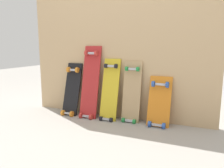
% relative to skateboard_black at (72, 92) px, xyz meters
% --- Properties ---
extents(ground_plane, '(12.00, 12.00, 0.00)m').
position_rel_skateboard_black_xyz_m(ground_plane, '(0.55, 0.06, -0.28)').
color(ground_plane, '#9E9991').
extents(plywood_wall_panel, '(2.25, 0.04, 1.44)m').
position_rel_skateboard_black_xyz_m(plywood_wall_panel, '(0.55, 0.13, 0.44)').
color(plywood_wall_panel, tan).
rests_on(plywood_wall_panel, ground).
extents(skateboard_black, '(0.20, 0.25, 0.69)m').
position_rel_skateboard_black_xyz_m(skateboard_black, '(0.00, 0.00, 0.00)').
color(skateboard_black, black).
rests_on(skateboard_black, ground).
extents(skateboard_red, '(0.22, 0.25, 0.91)m').
position_rel_skateboard_black_xyz_m(skateboard_red, '(0.26, 0.00, 0.10)').
color(skateboard_red, '#B22626').
rests_on(skateboard_red, ground).
extents(skateboard_yellow, '(0.20, 0.24, 0.77)m').
position_rel_skateboard_black_xyz_m(skateboard_yellow, '(0.51, 0.01, 0.03)').
color(skateboard_yellow, gold).
rests_on(skateboard_yellow, ground).
extents(skateboard_natural, '(0.20, 0.18, 0.75)m').
position_rel_skateboard_black_xyz_m(skateboard_natural, '(0.77, 0.04, 0.02)').
color(skateboard_natural, tan).
rests_on(skateboard_natural, ground).
extents(skateboard_orange, '(0.24, 0.21, 0.59)m').
position_rel_skateboard_black_xyz_m(skateboard_orange, '(1.08, 0.02, -0.05)').
color(skateboard_orange, orange).
rests_on(skateboard_orange, ground).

